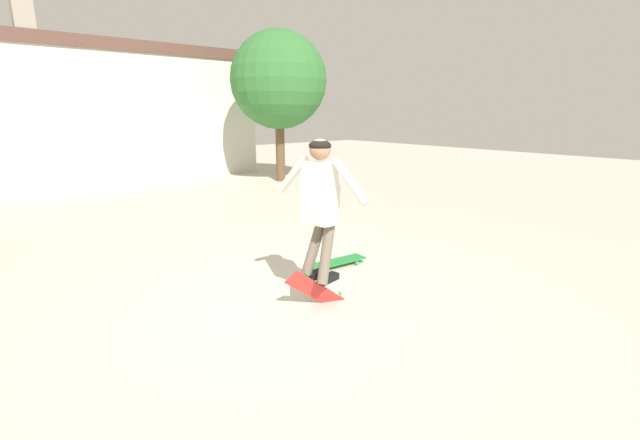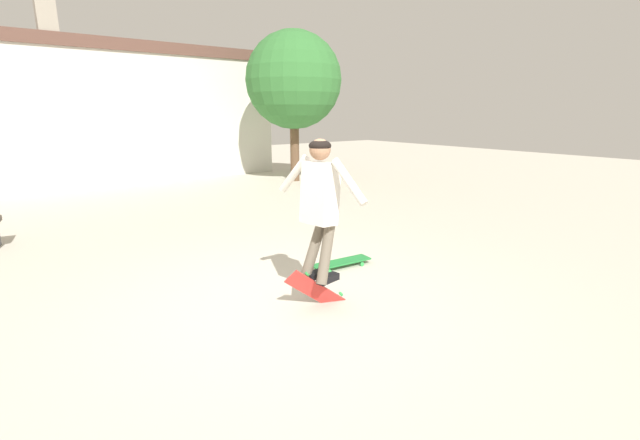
% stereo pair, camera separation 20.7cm
% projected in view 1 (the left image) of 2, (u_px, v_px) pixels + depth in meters
% --- Properties ---
extents(ground_plane, '(40.00, 40.00, 0.00)m').
position_uv_depth(ground_plane, '(283.00, 305.00, 4.60)').
color(ground_plane, beige).
extents(building_backdrop, '(11.35, 0.52, 5.14)m').
position_uv_depth(building_backdrop, '(72.00, 111.00, 11.18)').
color(building_backdrop, beige).
rests_on(building_backdrop, ground_plane).
extents(tree_right, '(2.75, 2.75, 4.28)m').
position_uv_depth(tree_right, '(279.00, 81.00, 12.20)').
color(tree_right, brown).
rests_on(tree_right, ground_plane).
extents(skater, '(0.37, 1.16, 1.47)m').
position_uv_depth(skater, '(320.00, 199.00, 4.27)').
color(skater, silver).
extents(skateboard_flipping, '(0.79, 0.22, 0.67)m').
position_uv_depth(skateboard_flipping, '(319.00, 293.00, 4.57)').
color(skateboard_flipping, red).
extents(skateboard_resting, '(0.86, 0.30, 0.08)m').
position_uv_depth(skateboard_resting, '(337.00, 262.00, 5.73)').
color(skateboard_resting, '#237F38').
rests_on(skateboard_resting, ground_plane).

